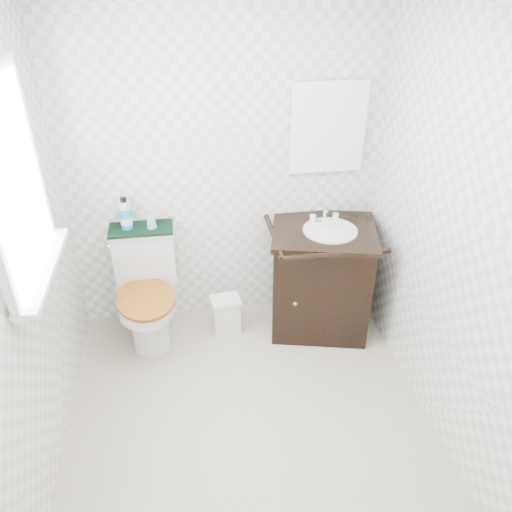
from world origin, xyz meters
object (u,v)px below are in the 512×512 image
object	(u,v)px
trash_bin	(226,315)
cup	(151,222)
toilet	(148,294)
vanity	(321,276)
mouthwash_bottle	(126,214)

from	to	relation	value
trash_bin	cup	distance (m)	0.88
toilet	vanity	bearing A→B (deg)	-2.87
trash_bin	mouthwash_bottle	distance (m)	1.04
toilet	mouthwash_bottle	distance (m)	0.61
toilet	vanity	xyz separation A→B (m)	(1.26, -0.06, 0.07)
cup	vanity	bearing A→B (deg)	-8.49
vanity	cup	distance (m)	1.28
vanity	mouthwash_bottle	bearing A→B (deg)	171.60
vanity	cup	world-z (taller)	cup
toilet	trash_bin	bearing A→B (deg)	-6.38
toilet	trash_bin	size ratio (longest dim) A/B	2.71
vanity	trash_bin	world-z (taller)	vanity
toilet	cup	size ratio (longest dim) A/B	9.93
toilet	cup	bearing A→B (deg)	55.66
toilet	vanity	distance (m)	1.27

